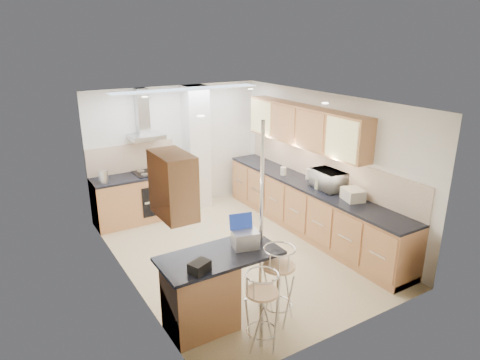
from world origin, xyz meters
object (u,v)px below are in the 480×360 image
bar_stool_near (262,311)px  laptop (245,239)px  microwave (329,180)px  bread_bin (353,195)px  bar_stool_end (278,285)px

bar_stool_near → laptop: bearing=83.0°
microwave → bread_bin: bearing=-179.7°
laptop → bread_bin: laptop is taller
bar_stool_near → bar_stool_end: (0.44, 0.29, 0.03)m
laptop → bar_stool_near: 0.88m
bread_bin → bar_stool_end: bearing=-141.6°
bar_stool_end → bread_bin: bearing=-30.9°
laptop → microwave: bearing=38.5°
microwave → bar_stool_end: 2.63m
bar_stool_end → microwave: bearing=-18.7°
laptop → bread_bin: 2.39m
laptop → bar_stool_end: size_ratio=0.30×
microwave → laptop: 2.62m
microwave → bar_stool_near: 3.16m
bread_bin → microwave: bearing=102.7°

